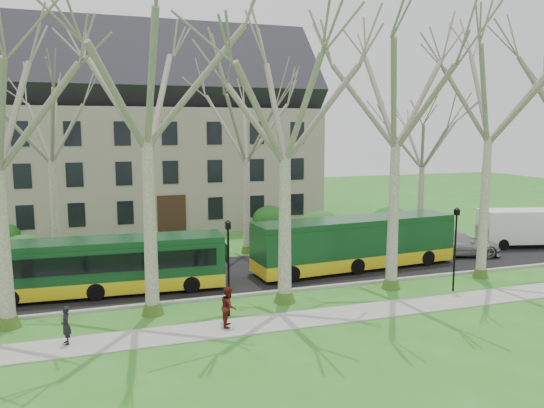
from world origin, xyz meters
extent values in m
plane|color=#336C1E|center=(0.00, 0.00, 0.00)|extent=(120.00, 120.00, 0.00)
cube|color=gray|center=(0.00, -2.50, 0.03)|extent=(70.00, 2.00, 0.06)
cube|color=black|center=(0.00, 5.50, 0.03)|extent=(80.00, 8.00, 0.06)
cube|color=#A5A39E|center=(0.00, 1.50, 0.07)|extent=(80.00, 0.25, 0.14)
cube|color=gray|center=(-6.00, 24.00, 5.00)|extent=(26.00, 12.00, 10.00)
cylinder|color=black|center=(-6.00, -1.00, 2.00)|extent=(0.10, 0.10, 4.00)
cube|color=black|center=(-6.00, -1.00, 4.15)|extent=(0.22, 0.22, 0.30)
cylinder|color=black|center=(6.00, -1.00, 2.00)|extent=(0.10, 0.10, 4.00)
cube|color=black|center=(6.00, -1.00, 4.15)|extent=(0.22, 0.22, 0.30)
ellipsoid|color=#18541F|center=(-16.00, 12.00, 1.00)|extent=(2.60, 2.60, 2.00)
ellipsoid|color=#18541F|center=(-10.00, 12.00, 1.00)|extent=(2.60, 2.60, 2.00)
ellipsoid|color=#18541F|center=(4.00, 12.00, 1.00)|extent=(2.60, 2.60, 2.00)
ellipsoid|color=#18541F|center=(10.00, 12.00, 1.00)|extent=(2.60, 2.60, 2.00)
ellipsoid|color=#18541F|center=(-18.00, 18.00, 1.00)|extent=(2.60, 2.60, 2.00)
ellipsoid|color=#18541F|center=(2.00, 18.00, 1.00)|extent=(2.60, 2.60, 2.00)
imported|color=#A2A2A6|center=(11.06, 5.27, 0.85)|extent=(5.82, 3.69, 1.57)
imported|color=black|center=(-12.79, -2.19, 0.82)|extent=(0.47, 0.62, 1.52)
imported|color=#511612|center=(-6.32, -2.33, 0.92)|extent=(0.87, 0.99, 1.72)
camera|label=1|loc=(-11.33, -23.42, 8.43)|focal=35.00mm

